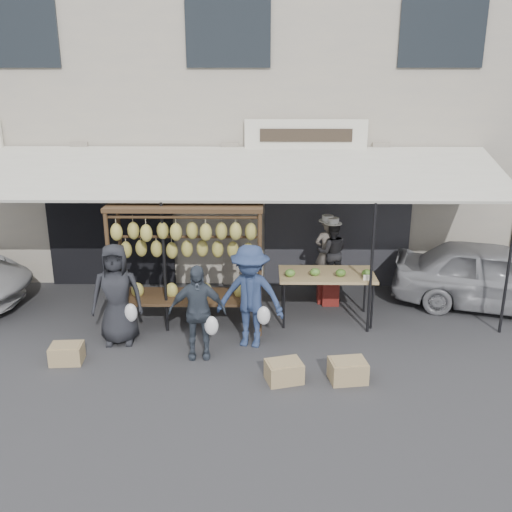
{
  "coord_description": "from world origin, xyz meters",
  "views": [
    {
      "loc": [
        0.67,
        -7.95,
        4.33
      ],
      "look_at": [
        0.55,
        1.4,
        1.3
      ],
      "focal_mm": 40.0,
      "sensor_mm": 36.0,
      "label": 1
    }
  ],
  "objects": [
    {
      "name": "banana_rack",
      "position": [
        -0.63,
        1.31,
        1.57
      ],
      "size": [
        2.6,
        0.9,
        2.24
      ],
      "color": "#49341D",
      "rests_on": "ground_plane"
    },
    {
      "name": "ground_plane",
      "position": [
        0.0,
        0.0,
        0.0
      ],
      "size": [
        90.0,
        90.0,
        0.0
      ],
      "primitive_type": "plane",
      "color": "#2D2D30"
    },
    {
      "name": "produce_table",
      "position": [
        1.81,
        1.62,
        0.86
      ],
      "size": [
        1.7,
        0.9,
        1.04
      ],
      "color": "tan",
      "rests_on": "ground_plane"
    },
    {
      "name": "crate_near_b",
      "position": [
        1.92,
        -0.51,
        0.16
      ],
      "size": [
        0.58,
        0.47,
        0.32
      ],
      "primitive_type": "cube",
      "rotation": [
        0.0,
        0.0,
        0.15
      ],
      "color": "tan",
      "rests_on": "ground_plane"
    },
    {
      "name": "sedan",
      "position": [
        5.08,
        2.25,
        0.64
      ],
      "size": [
        4.04,
        2.53,
        1.28
      ],
      "primitive_type": "imported",
      "rotation": [
        0.0,
        0.0,
        1.28
      ],
      "color": "gray",
      "rests_on": "ground_plane"
    },
    {
      "name": "crate_far",
      "position": [
        -2.38,
        -0.01,
        0.15
      ],
      "size": [
        0.51,
        0.4,
        0.29
      ],
      "primitive_type": "cube",
      "rotation": [
        0.0,
        0.0,
        0.07
      ],
      "color": "tan",
      "rests_on": "ground_plane"
    },
    {
      "name": "vendor_right",
      "position": [
        1.98,
        2.4,
        1.05
      ],
      "size": [
        0.59,
        0.46,
        1.2
      ],
      "primitive_type": "imported",
      "rotation": [
        0.0,
        0.0,
        3.13
      ],
      "color": "black",
      "rests_on": "stool_right"
    },
    {
      "name": "customer_left",
      "position": [
        -1.73,
        0.71,
        0.85
      ],
      "size": [
        0.88,
        0.62,
        1.71
      ],
      "primitive_type": "imported",
      "rotation": [
        0.0,
        0.0,
        0.09
      ],
      "color": "black",
      "rests_on": "ground_plane"
    },
    {
      "name": "shophouse",
      "position": [
        -0.0,
        6.5,
        3.65
      ],
      "size": [
        24.0,
        6.15,
        7.3
      ],
      "color": "gray",
      "rests_on": "ground_plane"
    },
    {
      "name": "stool_right",
      "position": [
        1.98,
        2.4,
        0.23
      ],
      "size": [
        0.4,
        0.4,
        0.45
      ],
      "primitive_type": "cube",
      "rotation": [
        0.0,
        0.0,
        0.3
      ],
      "color": "maroon",
      "rests_on": "ground_plane"
    },
    {
      "name": "customer_right",
      "position": [
        0.46,
        0.62,
        0.86
      ],
      "size": [
        1.23,
        0.88,
        1.73
      ],
      "primitive_type": "imported",
      "rotation": [
        0.0,
        0.0,
        -0.23
      ],
      "color": "navy",
      "rests_on": "ground_plane"
    },
    {
      "name": "awning",
      "position": [
        0.01,
        2.28,
        2.57
      ],
      "size": [
        10.0,
        2.35,
        2.92
      ],
      "color": "silver",
      "rests_on": "ground_plane"
    },
    {
      "name": "stool_left",
      "position": [
        1.89,
        2.51,
        0.21
      ],
      "size": [
        0.33,
        0.33,
        0.42
      ],
      "primitive_type": "cube",
      "rotation": [
        0.0,
        0.0,
        0.11
      ],
      "color": "maroon",
      "rests_on": "ground_plane"
    },
    {
      "name": "crate_near_a",
      "position": [
        0.98,
        -0.54,
        0.15
      ],
      "size": [
        0.6,
        0.51,
        0.31
      ],
      "primitive_type": "cube",
      "rotation": [
        0.0,
        0.0,
        0.28
      ],
      "color": "tan",
      "rests_on": "ground_plane"
    },
    {
      "name": "vendor_left",
      "position": [
        1.89,
        2.51,
        1.05
      ],
      "size": [
        0.52,
        0.41,
        1.26
      ],
      "primitive_type": "imported",
      "rotation": [
        0.0,
        0.0,
        3.39
      ],
      "color": "#686058",
      "rests_on": "stool_left"
    },
    {
      "name": "customer_mid",
      "position": [
        -0.35,
        0.22,
        0.76
      ],
      "size": [
        0.92,
        0.44,
        1.53
      ],
      "primitive_type": "imported",
      "rotation": [
        0.0,
        0.0,
        0.07
      ],
      "color": "#38414D",
      "rests_on": "ground_plane"
    }
  ]
}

